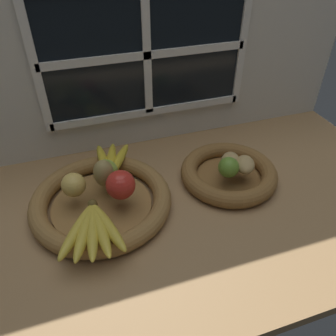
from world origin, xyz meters
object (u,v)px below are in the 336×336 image
Objects in this scene: fruit_bowl_right at (228,173)px; banana_bunch_front at (93,229)px; apple_green_back at (106,172)px; potato_large at (230,160)px; pear_brown at (104,173)px; banana_bunch_back at (111,161)px; lime_near at (229,167)px; fruit_bowl_left at (101,201)px; potato_small at (245,165)px; apple_golden_left at (74,185)px; apple_red_right at (121,185)px.

fruit_bowl_right is 1.51× the size of banana_bunch_front.
potato_large is at bearing -7.21° from apple_green_back.
pear_brown is 36.84cm from potato_large.
banana_bunch_front is at bearing -109.71° from apple_green_back.
apple_green_back reaches higher than potato_large.
lime_near reaches higher than banana_bunch_back.
fruit_bowl_left is 38.99cm from potato_large.
fruit_bowl_left is 42.23cm from potato_small.
banana_bunch_front is 1.07× the size of banana_bunch_back.
potato_large is (36.00, -4.56, -1.32)cm from apple_green_back.
apple_green_back is 19.15cm from banana_bunch_front.
fruit_bowl_left is at bearing -16.78° from apple_golden_left.
fruit_bowl_right is 36.78cm from apple_green_back.
potato_small is (48.13, -5.04, -1.15)cm from apple_golden_left.
fruit_bowl_right is at bearing -19.57° from banana_bunch_back.
apple_green_back is 0.90× the size of potato_small.
apple_green_back is 8.04cm from banana_bunch_back.
apple_red_right is (5.39, -2.81, 6.55)cm from fruit_bowl_left.
banana_bunch_front is 2.54× the size of potato_small.
pear_brown is 17.83cm from banana_bunch_front.
apple_golden_left reaches higher than potato_large.
fruit_bowl_right is 4.72cm from potato_large.
potato_large is 0.93× the size of potato_small.
fruit_bowl_right is 44.66cm from banana_bunch_front.
apple_golden_left is at bearing -170.49° from pear_brown.
banana_bunch_back is at bearing 160.43° from potato_large.
banana_bunch_back is 3.02× the size of lime_near.
apple_green_back is 34.49cm from lime_near.
fruit_bowl_left is 2.00× the size of banana_bunch_front.
banana_bunch_front is (-3.72, -13.37, 4.03)cm from fruit_bowl_left.
fruit_bowl_left is 38.70cm from fruit_bowl_right.
potato_large reaches higher than fruit_bowl_right.
banana_bunch_back is at bearing 157.65° from potato_small.
potato_small is (39.15, -7.71, -1.32)cm from apple_green_back.
pear_brown is at bearing 168.22° from lime_near.
lime_near is at bearing -123.69° from fruit_bowl_right.
apple_green_back is at bearing 168.86° from potato_small.
apple_red_right is 1.04× the size of potato_small.
apple_golden_left is at bearing 163.22° from fruit_bowl_left.
banana_bunch_front is at bearing -167.36° from potato_small.
pear_brown reaches higher than fruit_bowl_left.
potato_large is at bearing -90.00° from fruit_bowl_right.
fruit_bowl_left is at bearing 175.69° from potato_small.
pear_brown is at bearing 9.51° from apple_golden_left.
apple_golden_left is at bearing 177.59° from potato_large.
apple_golden_left is 1.09× the size of lime_near.
lime_near is at bearing -1.87° from apple_red_right.
apple_red_right reaches higher than potato_small.
apple_green_back is (-2.69, 7.37, -0.50)cm from apple_red_right.
fruit_bowl_right is at bearing 4.83° from apple_red_right.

